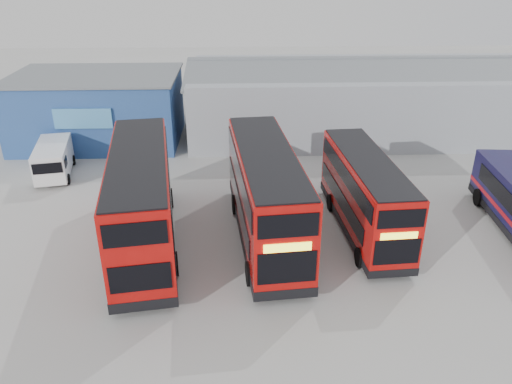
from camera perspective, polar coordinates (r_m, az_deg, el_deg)
name	(u,v)px	position (r m, az deg, el deg)	size (l,w,h in m)	color
ground_plane	(313,267)	(23.68, 6.51, -8.48)	(120.00, 120.00, 0.00)	#979692
office_block	(99,108)	(40.26, -17.55, 9.17)	(12.30, 8.32, 5.12)	navy
maintenance_shed	(378,98)	(42.31, 13.80, 10.42)	(30.50, 12.00, 5.89)	#92979F
double_decker_left	(142,202)	(24.64, -12.89, -1.09)	(4.39, 11.67, 4.83)	#B10C0A
double_decker_centre	(266,196)	(24.65, 1.15, -0.49)	(3.77, 11.42, 4.75)	#B10C0A
double_decker_right	(365,196)	(26.11, 12.31, -0.41)	(2.94, 9.67, 4.03)	#B10C0A
panel_van	(53,159)	(34.93, -22.15, 3.55)	(2.78, 5.09, 2.11)	white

